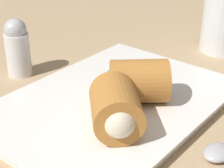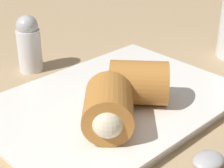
# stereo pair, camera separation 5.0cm
# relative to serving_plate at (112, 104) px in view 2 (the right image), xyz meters

# --- Properties ---
(table_surface) EXTENTS (1.80, 1.40, 0.02)m
(table_surface) POSITION_rel_serving_plate_xyz_m (0.03, 0.01, -0.02)
(table_surface) COLOR tan
(table_surface) RESTS_ON ground
(serving_plate) EXTENTS (0.31, 0.22, 0.01)m
(serving_plate) POSITION_rel_serving_plate_xyz_m (0.00, 0.00, 0.00)
(serving_plate) COLOR white
(serving_plate) RESTS_ON table_surface
(roll_front_left) EXTENTS (0.09, 0.09, 0.05)m
(roll_front_left) POSITION_rel_serving_plate_xyz_m (-0.05, -0.05, 0.03)
(roll_front_left) COLOR #B77533
(roll_front_left) RESTS_ON serving_plate
(roll_front_right) EXTENTS (0.09, 0.09, 0.05)m
(roll_front_right) POSITION_rel_serving_plate_xyz_m (0.02, -0.02, 0.03)
(roll_front_right) COLOR #B77533
(roll_front_right) RESTS_ON serving_plate
(spoon) EXTENTS (0.19, 0.04, 0.01)m
(spoon) POSITION_rel_serving_plate_xyz_m (0.02, -0.15, -0.00)
(spoon) COLOR #B2B2B7
(spoon) RESTS_ON table_surface
(salt_shaker) EXTENTS (0.04, 0.04, 0.09)m
(salt_shaker) POSITION_rel_serving_plate_xyz_m (-0.01, 0.17, 0.04)
(salt_shaker) COLOR silver
(salt_shaker) RESTS_ON table_surface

